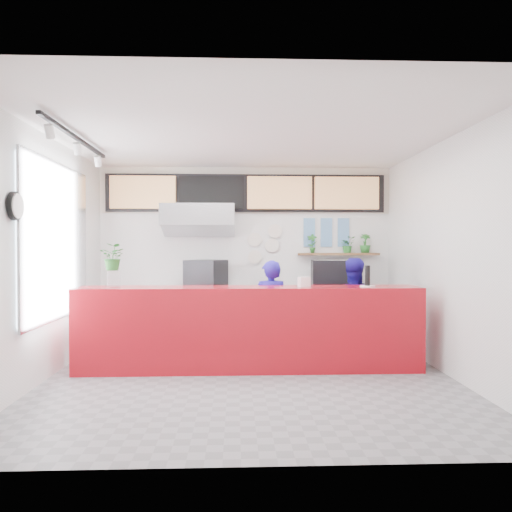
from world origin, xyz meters
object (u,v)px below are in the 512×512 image
(staff_right, at_px, (352,308))
(pepper_mill, at_px, (367,276))
(panini_oven, at_px, (206,275))
(service_counter, at_px, (249,328))
(espresso_machine, at_px, (335,275))
(staff_center, at_px, (271,311))

(staff_right, distance_m, pepper_mill, 0.87)
(staff_right, relative_size, pepper_mill, 5.48)
(pepper_mill, bearing_deg, panini_oven, 140.15)
(service_counter, distance_m, espresso_machine, 2.42)
(staff_center, bearing_deg, service_counter, 53.89)
(staff_right, bearing_deg, panini_oven, -26.26)
(espresso_machine, xyz_separation_m, pepper_mill, (0.06, -1.86, 0.10))
(staff_center, bearing_deg, staff_right, -175.48)
(staff_center, xyz_separation_m, pepper_mill, (1.24, -0.54, 0.53))
(pepper_mill, bearing_deg, staff_center, 156.35)
(panini_oven, distance_m, espresso_machine, 2.17)
(service_counter, relative_size, staff_center, 3.14)
(panini_oven, bearing_deg, espresso_machine, 24.33)
(panini_oven, distance_m, staff_right, 2.52)
(espresso_machine, bearing_deg, panini_oven, -175.33)
(staff_center, relative_size, staff_right, 0.98)
(service_counter, distance_m, pepper_mill, 1.71)
(panini_oven, relative_size, pepper_mill, 2.10)
(espresso_machine, distance_m, staff_right, 1.23)
(service_counter, xyz_separation_m, staff_right, (1.52, 0.64, 0.18))
(pepper_mill, bearing_deg, espresso_machine, 91.84)
(staff_center, bearing_deg, espresso_machine, -134.86)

